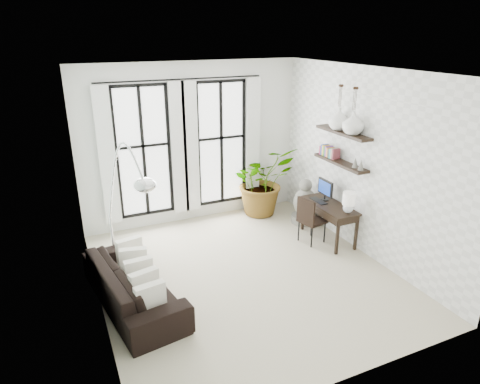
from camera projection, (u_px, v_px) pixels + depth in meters
floor at (245, 274)px, 6.97m from camera, size 5.00×5.00×0.00m
ceiling at (246, 71)px, 5.83m from camera, size 5.00×5.00×0.00m
wall_left at (88, 206)px, 5.53m from camera, size 0.00×5.00×5.00m
wall_right at (365, 164)px, 7.27m from camera, size 0.00×5.00×5.00m
wall_back at (193, 144)px, 8.53m from camera, size 4.50×0.00×4.50m
windows at (184, 148)px, 8.41m from camera, size 3.26×0.13×2.65m
wall_shelves at (340, 150)px, 7.62m from camera, size 0.25×1.30×0.60m
sofa at (133, 284)px, 6.12m from camera, size 1.18×2.30×0.64m
throw_pillows at (139, 272)px, 6.09m from camera, size 0.40×1.52×0.40m
plant at (262, 180)px, 9.07m from camera, size 1.42×1.25×1.49m
desk at (331, 207)px, 7.85m from camera, size 0.51×1.21×1.11m
desk_chair at (309, 218)px, 7.83m from camera, size 0.50×0.50×0.89m
arc_lamp at (124, 177)px, 6.08m from camera, size 0.73×1.27×2.30m
buddha at (305, 204)px, 8.73m from camera, size 0.52×0.52×0.94m
vase_a at (353, 123)px, 7.18m from camera, size 0.37×0.37×0.38m
vase_b at (339, 119)px, 7.52m from camera, size 0.37×0.37×0.38m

